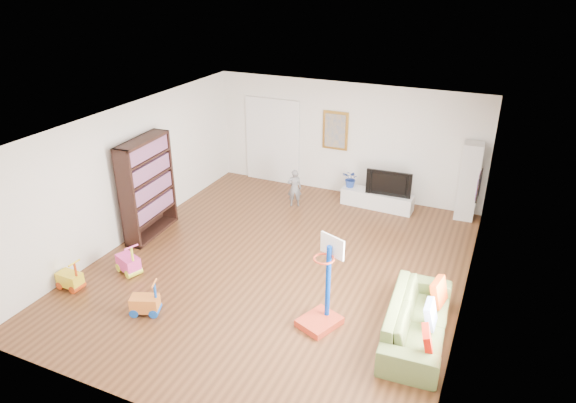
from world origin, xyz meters
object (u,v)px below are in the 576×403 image
at_px(sofa, 417,320).
at_px(basketball_hoop, 321,284).
at_px(media_console, 377,200).
at_px(bookshelf, 147,188).

bearing_deg(sofa, basketball_hoop, 99.60).
relative_size(media_console, bookshelf, 0.80).
height_order(bookshelf, basketball_hoop, bookshelf).
distance_m(media_console, sofa, 4.56).
xyz_separation_m(media_console, sofa, (1.74, -4.21, 0.12)).
relative_size(bookshelf, sofa, 0.96).
height_order(sofa, basketball_hoop, basketball_hoop).
bearing_deg(bookshelf, media_console, 34.38).
bearing_deg(basketball_hoop, media_console, 116.07).
relative_size(media_console, basketball_hoop, 1.10).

